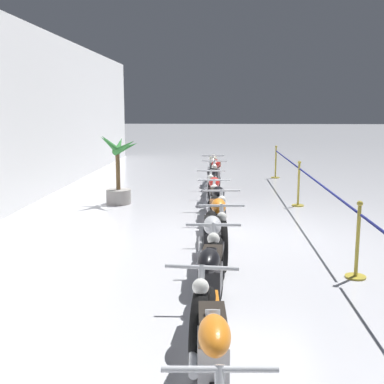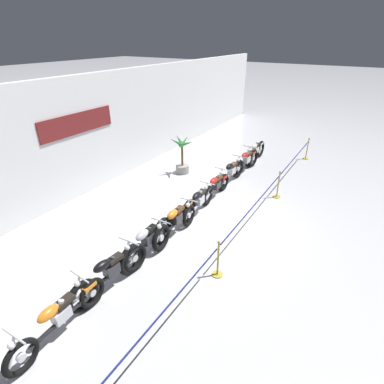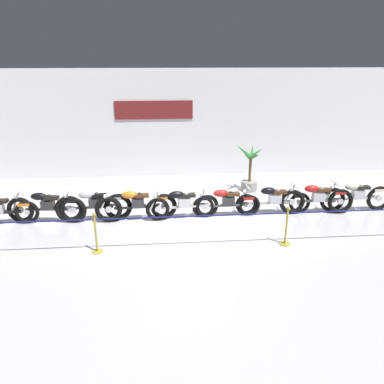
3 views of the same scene
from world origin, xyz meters
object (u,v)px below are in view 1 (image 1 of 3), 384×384
Objects in this scene: motorcycle_red_7 at (216,175)px; motorcycle_cream_8 at (213,169)px; motorcycle_silver_2 at (212,248)px; stanchion_mid_left at (357,252)px; motorcycle_black_1 at (210,288)px; motorcycle_black_6 at (212,184)px; motorcycle_orange_0 at (213,364)px; potted_palm_left_of_row at (118,176)px; stanchion_mid_right at (298,191)px; motorcycle_black_4 at (217,208)px; stanchion_far_right at (276,167)px; stanchion_far_left at (343,209)px; motorcycle_orange_3 at (218,226)px; motorcycle_red_5 at (214,195)px.

motorcycle_cream_8 reaches higher than motorcycle_red_7.
stanchion_mid_left is at bearing -79.39° from motorcycle_silver_2.
motorcycle_black_1 is 8.09m from motorcycle_red_7.
motorcycle_orange_0 is at bearing -179.11° from motorcycle_black_6.
motorcycle_orange_0 is 2.27× the size of stanchion_mid_left.
motorcycle_black_6 is 5.43m from stanchion_mid_left.
potted_palm_left_of_row reaches higher than motorcycle_black_6.
stanchion_mid_left and stanchion_mid_right have the same top height.
stanchion_mid_left reaches higher than motorcycle_black_6.
motorcycle_black_4 is 0.94× the size of motorcycle_black_6.
stanchion_far_right is (4.54, 0.00, 0.00)m from stanchion_mid_right.
motorcycle_black_1 is 2.20× the size of stanchion_mid_left.
motorcycle_red_7 is 2.48m from stanchion_mid_right.
stanchion_far_right is at bearing 0.00° from stanchion_far_left.
stanchion_mid_right is (-1.57, -1.91, -0.12)m from motorcycle_red_7.
motorcycle_orange_3 is (2.59, -0.07, -0.00)m from motorcycle_black_1.
potted_palm_left_of_row reaches higher than stanchion_mid_right.
stanchion_mid_right is at bearing -145.15° from motorcycle_cream_8.
motorcycle_black_4 is at bearing 143.78° from stanchion_mid_right.
motorcycle_red_5 is 0.15× the size of stanchion_far_left.
motorcycle_black_1 is at bearing 142.72° from stanchion_far_left.
motorcycle_black_1 is at bearing 131.61° from stanchion_mid_left.
motorcycle_black_6 is (2.80, 0.14, -0.01)m from motorcycle_black_4.
motorcycle_orange_0 is 1.15× the size of motorcycle_red_5.
motorcycle_silver_2 is 5.51m from stanchion_mid_right.
motorcycle_orange_0 is 1.03× the size of motorcycle_black_1.
motorcycle_orange_0 is at bearing -179.33° from motorcycle_cream_8.
motorcycle_red_5 is 4.07m from stanchion_mid_left.
motorcycle_orange_3 reaches higher than motorcycle_black_6.
stanchion_mid_left is at bearing -48.39° from motorcycle_black_1.
motorcycle_black_4 is 2.09× the size of stanchion_far_right.
stanchion_mid_left is at bearing -163.27° from motorcycle_red_7.
motorcycle_black_1 is 0.17× the size of stanchion_far_left.
motorcycle_black_6 is at bearing 175.82° from motorcycle_red_7.
motorcycle_black_1 is 6.80m from stanchion_mid_right.
motorcycle_black_1 is at bearing 179.88° from motorcycle_red_7.
motorcycle_black_4 reaches higher than motorcycle_black_6.
stanchion_far_right reaches higher than motorcycle_orange_0.
motorcycle_orange_3 is at bearing -179.52° from motorcycle_black_4.
motorcycle_red_7 is 2.17× the size of stanchion_far_right.
motorcycle_orange_3 is (1.24, -0.07, -0.01)m from motorcycle_silver_2.
motorcycle_orange_0 is 3.66m from stanchion_mid_left.
motorcycle_black_6 is 1.02× the size of motorcycle_cream_8.
stanchion_mid_left reaches higher than motorcycle_orange_0.
motorcycle_orange_3 is 4.59m from potted_palm_left_of_row.
motorcycle_red_7 is at bearing 16.73° from stanchion_mid_left.
motorcycle_black_4 is at bearing -178.54° from motorcycle_cream_8.
motorcycle_cream_8 is 2.19× the size of stanchion_far_right.
motorcycle_cream_8 reaches higher than motorcycle_black_4.
motorcycle_black_6 is (8.18, 0.13, -0.01)m from motorcycle_orange_0.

